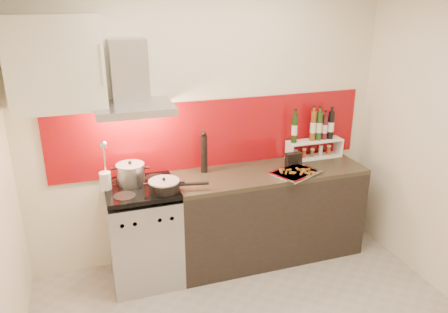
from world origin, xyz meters
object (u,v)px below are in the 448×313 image
object	(u,v)px
pepper_mill	(204,153)
baking_tray	(295,173)
saute_pan	(165,185)
range_stove	(144,235)
counter	(268,213)
stock_pot	(131,174)

from	to	relation	value
pepper_mill	baking_tray	distance (m)	0.85
saute_pan	range_stove	bearing A→B (deg)	140.80
pepper_mill	saute_pan	bearing A→B (deg)	-143.71
range_stove	counter	bearing A→B (deg)	0.23
range_stove	baking_tray	distance (m)	1.47
range_stove	stock_pot	world-z (taller)	stock_pot
counter	baking_tray	world-z (taller)	baking_tray
range_stove	saute_pan	bearing A→B (deg)	-39.20
range_stove	baking_tray	xyz separation A→B (m)	(1.38, -0.15, 0.47)
saute_pan	baking_tray	world-z (taller)	saute_pan
range_stove	stock_pot	bearing A→B (deg)	124.62
range_stove	pepper_mill	bearing A→B (deg)	14.93
pepper_mill	baking_tray	xyz separation A→B (m)	(0.77, -0.31, -0.17)
saute_pan	pepper_mill	world-z (taller)	pepper_mill
range_stove	counter	size ratio (longest dim) A/B	0.51
stock_pot	saute_pan	xyz separation A→B (m)	(0.25, -0.24, -0.04)
saute_pan	stock_pot	bearing A→B (deg)	135.61
stock_pot	pepper_mill	bearing A→B (deg)	5.91
range_stove	counter	world-z (taller)	range_stove
counter	pepper_mill	bearing A→B (deg)	165.02
saute_pan	pepper_mill	size ratio (longest dim) A/B	1.26
range_stove	baking_tray	bearing A→B (deg)	-6.28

